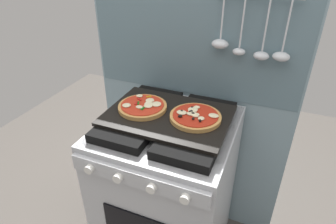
% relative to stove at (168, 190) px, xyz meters
% --- Properties ---
extents(kitchen_backsplash, '(1.10, 0.09, 1.55)m').
position_rel_stove_xyz_m(kitchen_backsplash, '(0.00, 0.34, 0.34)').
color(kitchen_backsplash, '#7A939E').
rests_on(kitchen_backsplash, ground_plane).
extents(stove, '(0.60, 0.64, 0.90)m').
position_rel_stove_xyz_m(stove, '(0.00, 0.00, 0.00)').
color(stove, '#B7BABF').
rests_on(stove, ground_plane).
extents(baking_tray, '(0.54, 0.38, 0.02)m').
position_rel_stove_xyz_m(baking_tray, '(0.00, 0.00, 0.46)').
color(baking_tray, black).
rests_on(baking_tray, stove).
extents(pizza_left, '(0.22, 0.22, 0.03)m').
position_rel_stove_xyz_m(pizza_left, '(-0.12, 0.01, 0.48)').
color(pizza_left, '#C18947').
rests_on(pizza_left, baking_tray).
extents(pizza_right, '(0.22, 0.22, 0.03)m').
position_rel_stove_xyz_m(pizza_right, '(0.12, 0.01, 0.48)').
color(pizza_right, '#C18947').
rests_on(pizza_right, baking_tray).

